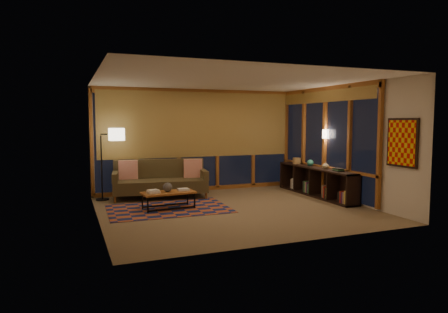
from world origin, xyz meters
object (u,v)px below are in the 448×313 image
object	(u,v)px
floor_lamp	(102,164)
bookshelf	(316,182)
sofa	(160,180)
coffee_table	(169,200)

from	to	relation	value
floor_lamp	bookshelf	size ratio (longest dim) A/B	0.59
sofa	bookshelf	size ratio (longest dim) A/B	0.77
coffee_table	bookshelf	world-z (taller)	bookshelf
sofa	floor_lamp	world-z (taller)	floor_lamp
coffee_table	floor_lamp	size ratio (longest dim) A/B	0.65
coffee_table	bookshelf	bearing A→B (deg)	-2.55
sofa	coffee_table	distance (m)	1.30
sofa	floor_lamp	size ratio (longest dim) A/B	1.29
floor_lamp	bookshelf	world-z (taller)	floor_lamp
coffee_table	sofa	bearing A→B (deg)	80.53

